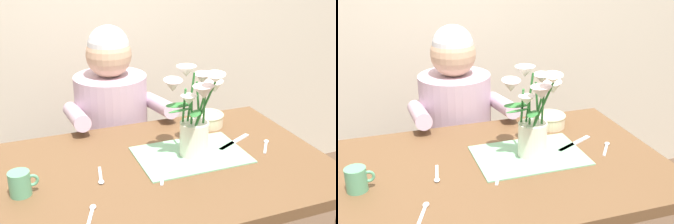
% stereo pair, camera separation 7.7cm
% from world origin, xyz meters
% --- Properties ---
extents(dining_table, '(1.20, 0.80, 0.74)m').
position_xyz_m(dining_table, '(0.00, 0.00, 0.64)').
color(dining_table, brown).
rests_on(dining_table, ground_plane).
extents(seated_person, '(0.45, 0.47, 1.14)m').
position_xyz_m(seated_person, '(-0.03, 0.62, 0.56)').
color(seated_person, '#4C4C56').
rests_on(seated_person, ground_plane).
extents(striped_placemat, '(0.40, 0.28, 0.00)m').
position_xyz_m(striped_placemat, '(0.13, 0.03, 0.74)').
color(striped_placemat, '#7AB289').
rests_on(striped_placemat, dining_table).
extents(flower_vase, '(0.23, 0.24, 0.34)m').
position_xyz_m(flower_vase, '(0.14, 0.03, 0.91)').
color(flower_vase, silver).
rests_on(flower_vase, dining_table).
extents(ceramic_bowl, '(0.14, 0.14, 0.06)m').
position_xyz_m(ceramic_bowl, '(0.31, 0.26, 0.77)').
color(ceramic_bowl, beige).
rests_on(ceramic_bowl, dining_table).
extents(dinner_knife, '(0.18, 0.10, 0.00)m').
position_xyz_m(dinner_knife, '(0.33, 0.07, 0.74)').
color(dinner_knife, silver).
rests_on(dinner_knife, dining_table).
extents(tea_cup, '(0.09, 0.07, 0.08)m').
position_xyz_m(tea_cup, '(-0.48, -0.02, 0.78)').
color(tea_cup, '#569970').
rests_on(tea_cup, dining_table).
extents(spoon_0, '(0.06, 0.12, 0.01)m').
position_xyz_m(spoon_0, '(-0.02, -0.06, 0.74)').
color(spoon_0, silver).
rests_on(spoon_0, dining_table).
extents(spoon_1, '(0.08, 0.10, 0.01)m').
position_xyz_m(spoon_1, '(0.44, 0.01, 0.74)').
color(spoon_1, silver).
rests_on(spoon_1, dining_table).
extents(spoon_2, '(0.03, 0.12, 0.01)m').
position_xyz_m(spoon_2, '(-0.23, -0.01, 0.74)').
color(spoon_2, silver).
rests_on(spoon_2, dining_table).
extents(spoon_3, '(0.06, 0.12, 0.01)m').
position_xyz_m(spoon_3, '(-0.30, -0.20, 0.74)').
color(spoon_3, silver).
rests_on(spoon_3, dining_table).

